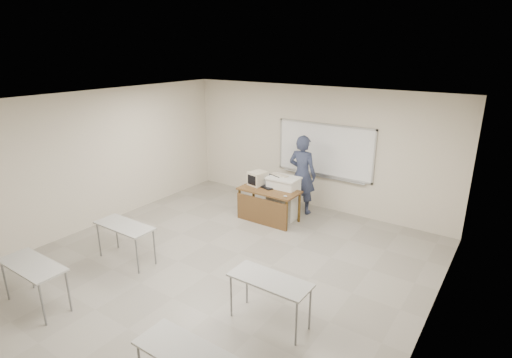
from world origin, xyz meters
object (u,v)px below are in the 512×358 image
Objects in this scene: whiteboard at (325,151)px; presenter at (302,175)px; laptop at (269,184)px; keyboard at (280,175)px; mouse at (285,196)px; podium at (283,197)px; instructor_desk at (266,200)px; crt_monitor at (258,178)px.

presenter is at bearing -120.40° from whiteboard.
keyboard reaches higher than laptop.
whiteboard is 28.52× the size of mouse.
whiteboard is 1.53m from podium.
laptop is 0.34m from keyboard.
laptop is 0.74m from mouse.
presenter reaches higher than mouse.
whiteboard reaches higher than mouse.
instructor_desk is 3.49× the size of crt_monitor.
keyboard is (0.05, 0.50, 0.47)m from instructor_desk.
instructor_desk is at bearing -88.20° from keyboard.
whiteboard is 5.95× the size of keyboard.
presenter is at bearing 84.07° from mouse.
presenter is at bearing 72.54° from laptop.
mouse is 0.05× the size of presenter.
presenter is at bearing 54.86° from crt_monitor.
laptop is (0.30, 0.03, -0.10)m from crt_monitor.
keyboard reaches higher than mouse.
presenter is (0.34, 0.46, -0.05)m from keyboard.
crt_monitor is at bearing 146.62° from mouse.
whiteboard is at bearing 74.73° from laptop.
keyboard is at bearing 74.88° from laptop.
whiteboard is 1.89m from instructor_desk.
instructor_desk is at bearing -117.01° from podium.
crt_monitor is 0.96× the size of keyboard.
keyboard is (-0.15, 0.08, 0.51)m from podium.
podium is (-0.50, -1.06, -0.98)m from whiteboard.
podium is at bearing 44.48° from laptop.
presenter reaches higher than instructor_desk.
whiteboard is 1.75m from crt_monitor.
keyboard reaches higher than podium.
podium reaches higher than instructor_desk.
podium is at bearing -20.53° from keyboard.
podium is at bearing 64.38° from instructor_desk.
podium is 0.52× the size of presenter.
crt_monitor is (-0.60, -0.18, 0.41)m from podium.
keyboard reaches higher than instructor_desk.
whiteboard reaches higher than podium.
presenter is (-0.31, -0.52, -0.52)m from whiteboard.
mouse is 0.21× the size of keyboard.
podium is 2.49× the size of crt_monitor.
keyboard is at bearing 52.04° from presenter.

